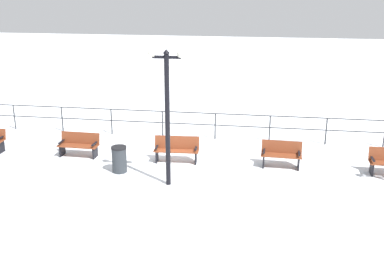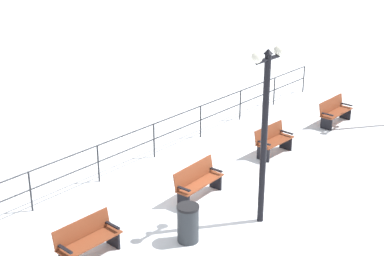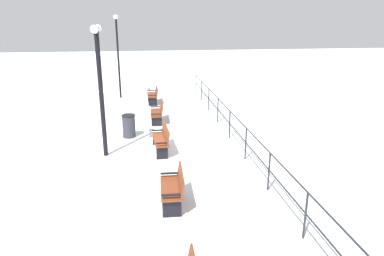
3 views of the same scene
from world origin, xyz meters
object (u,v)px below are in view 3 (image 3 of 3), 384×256
Objects in this scene: lamppost_middle at (100,75)px; bench_fourth at (174,187)px; lamppost_near at (117,44)px; bench_nearest at (153,95)px; bench_second at (158,112)px; trash_bin at (129,126)px; bench_third at (162,138)px.

bench_fourth is at bearing 119.32° from lamppost_middle.
bench_fourth is at bearing 98.98° from lamppost_near.
lamppost_near reaches higher than bench_nearest.
lamppost_middle reaches higher than bench_second.
lamppost_near is (1.98, -5.47, 2.69)m from bench_second.
bench_nearest is 5.79m from trash_bin.
lamppost_middle is at bearing -0.35° from bench_third.
bench_third is 0.38× the size of lamppost_middle.
lamppost_near is 7.92m from trash_bin.
bench_nearest is 7.43m from bench_third.
bench_nearest is 0.31× the size of lamppost_near.
lamppost_middle is at bearing 68.23° from trash_bin.
bench_nearest is 11.16m from bench_fourth.
bench_third reaches higher than bench_fourth.
lamppost_middle is at bearing 75.26° from bench_nearest.
bench_fourth is at bearing 90.14° from bench_nearest.
bench_fourth is (-0.14, 11.16, 0.01)m from bench_nearest.
lamppost_middle is at bearing 63.77° from bench_second.
bench_nearest is at bearing -92.71° from bench_third.
lamppost_near reaches higher than bench_second.
bench_nearest is at bearing -101.53° from trash_bin.
trash_bin is (1.30, -5.49, -0.01)m from bench_fourth.
bench_fourth is (-0.06, 7.44, 0.02)m from bench_second.
trash_bin is at bearing 95.73° from lamppost_near.
bench_third is 1.79× the size of trash_bin.
trash_bin is at bearing 58.80° from bench_second.
bench_third is at bearing -86.55° from bench_fourth.
trash_bin is (1.16, 5.67, -0.00)m from bench_nearest.
lamppost_near reaches higher than bench_fourth.
bench_nearest is 3.72m from lamppost_near.
bench_fourth reaches higher than bench_nearest.
bench_third reaches higher than bench_second.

